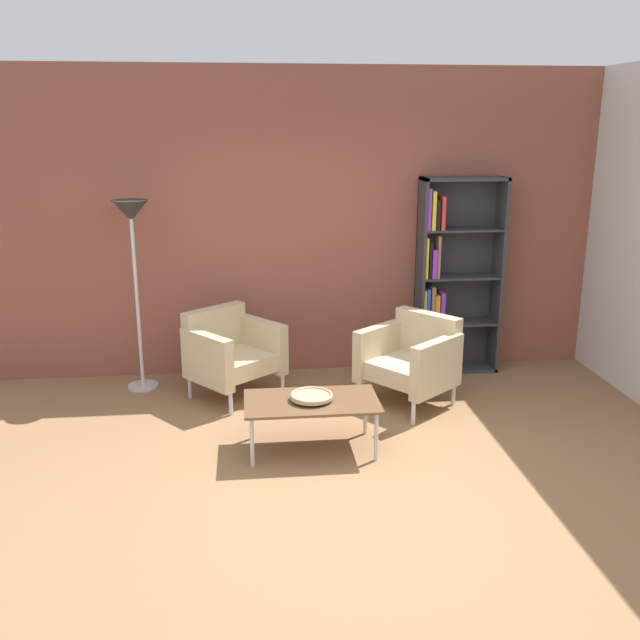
# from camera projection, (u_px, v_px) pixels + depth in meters

# --- Properties ---
(ground_plane) EXTENTS (8.32, 8.32, 0.00)m
(ground_plane) POSITION_uv_depth(u_px,v_px,m) (342.00, 488.00, 4.74)
(ground_plane) COLOR olive
(brick_back_panel) EXTENTS (6.40, 0.12, 2.90)m
(brick_back_panel) POSITION_uv_depth(u_px,v_px,m) (308.00, 224.00, 6.70)
(brick_back_panel) COLOR brown
(brick_back_panel) RESTS_ON ground_plane
(bookshelf_tall) EXTENTS (0.80, 0.30, 1.90)m
(bookshelf_tall) POSITION_uv_depth(u_px,v_px,m) (450.00, 279.00, 6.78)
(bookshelf_tall) COLOR #333338
(bookshelf_tall) RESTS_ON ground_plane
(coffee_table_low) EXTENTS (1.00, 0.56, 0.40)m
(coffee_table_low) POSITION_uv_depth(u_px,v_px,m) (312.00, 404.00, 5.20)
(coffee_table_low) COLOR brown
(coffee_table_low) RESTS_ON ground_plane
(decorative_bowl) EXTENTS (0.32, 0.32, 0.05)m
(decorative_bowl) POSITION_uv_depth(u_px,v_px,m) (312.00, 396.00, 5.18)
(decorative_bowl) COLOR tan
(decorative_bowl) RESTS_ON coffee_table_low
(armchair_near_window) EXTENTS (0.94, 0.95, 0.78)m
(armchair_near_window) POSITION_uv_depth(u_px,v_px,m) (412.00, 358.00, 6.08)
(armchair_near_window) COLOR #C6B289
(armchair_near_window) RESTS_ON ground_plane
(armchair_by_bookshelf) EXTENTS (0.95, 0.94, 0.78)m
(armchair_by_bookshelf) POSITION_uv_depth(u_px,v_px,m) (231.00, 351.00, 6.25)
(armchair_by_bookshelf) COLOR #C6B289
(armchair_by_bookshelf) RESTS_ON ground_plane
(floor_lamp_torchiere) EXTENTS (0.32, 0.32, 1.74)m
(floor_lamp_torchiere) POSITION_uv_depth(u_px,v_px,m) (132.00, 233.00, 6.15)
(floor_lamp_torchiere) COLOR silver
(floor_lamp_torchiere) RESTS_ON ground_plane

